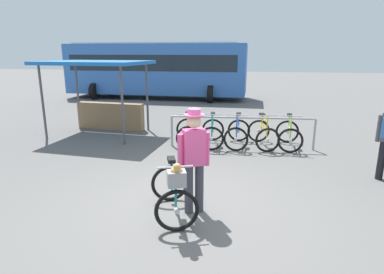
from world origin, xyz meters
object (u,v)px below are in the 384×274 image
racked_bike_yellow (263,134)px  bus_distant (157,67)px  racked_bike_teal (212,133)px  racked_bike_orange (188,132)px  featured_bicycle (174,190)px  racked_bike_lime (289,135)px  market_stall (103,90)px  person_with_featured_bike (194,157)px  racked_bike_blue (237,133)px

racked_bike_yellow → bus_distant: 10.78m
racked_bike_teal → racked_bike_yellow: same height
racked_bike_orange → featured_bicycle: bearing=-80.9°
racked_bike_lime → market_stall: market_stall is taller
racked_bike_lime → person_with_featured_bike: (-1.85, -4.16, 0.58)m
racked_bike_yellow → racked_bike_blue: bearing=-174.7°
person_with_featured_bike → market_stall: market_stall is taller
racked_bike_orange → racked_bike_yellow: size_ratio=1.02×
racked_bike_teal → racked_bike_blue: same height
racked_bike_lime → featured_bicycle: bearing=-115.5°
racked_bike_teal → racked_bike_lime: (2.09, 0.19, -0.00)m
featured_bicycle → person_with_featured_bike: person_with_featured_bike is taller
featured_bicycle → market_stall: size_ratio=0.39×
featured_bicycle → bus_distant: 14.11m
racked_bike_yellow → featured_bicycle: size_ratio=0.96×
racked_bike_orange → bus_distant: size_ratio=0.12×
racked_bike_orange → bus_distant: (-3.73, 9.16, 1.37)m
racked_bike_blue → person_with_featured_bike: size_ratio=0.64×
racked_bike_yellow → racked_bike_teal: bearing=-174.7°
racked_bike_teal → racked_bike_yellow: 1.40m
person_with_featured_bike → racked_bike_orange: bearing=103.5°
racked_bike_yellow → market_stall: (-5.10, 0.79, 1.03)m
racked_bike_orange → racked_bike_lime: bearing=5.3°
racked_bike_teal → racked_bike_yellow: size_ratio=0.96×
racked_bike_lime → racked_bike_yellow: bearing=-174.7°
racked_bike_teal → person_with_featured_bike: (0.24, -3.96, 0.58)m
featured_bicycle → bus_distant: size_ratio=0.13×
market_stall → racked_bike_teal: bearing=-13.9°
market_stall → bus_distant: bearing=95.1°
racked_bike_yellow → bus_distant: (-5.83, 8.97, 1.37)m
person_with_featured_bike → market_stall: (-3.94, 4.88, 0.45)m
bus_distant → market_stall: bus_distant is taller
person_with_featured_bike → bus_distant: 13.89m
featured_bicycle → person_with_featured_bike: (0.27, 0.29, 0.46)m
racked_bike_blue → racked_bike_yellow: size_ratio=0.91×
racked_bike_teal → person_with_featured_bike: person_with_featured_bike is taller
racked_bike_lime → racked_bike_blue: bearing=-174.7°
racked_bike_teal → racked_bike_blue: size_ratio=1.06×
racked_bike_lime → featured_bicycle: size_ratio=0.87×
featured_bicycle → racked_bike_lime: bearing=64.5°
racked_bike_lime → bus_distant: (-6.52, 8.90, 1.37)m
featured_bicycle → market_stall: market_stall is taller
person_with_featured_bike → racked_bike_teal: bearing=93.4°
racked_bike_blue → bus_distant: 10.48m
racked_bike_teal → bus_distant: 10.21m
person_with_featured_bike → bus_distant: bearing=109.7°
racked_bike_blue → racked_bike_lime: same height
racked_bike_lime → bus_distant: bus_distant is taller
racked_bike_yellow → person_with_featured_bike: bearing=-105.8°
market_stall → person_with_featured_bike: bearing=-51.1°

